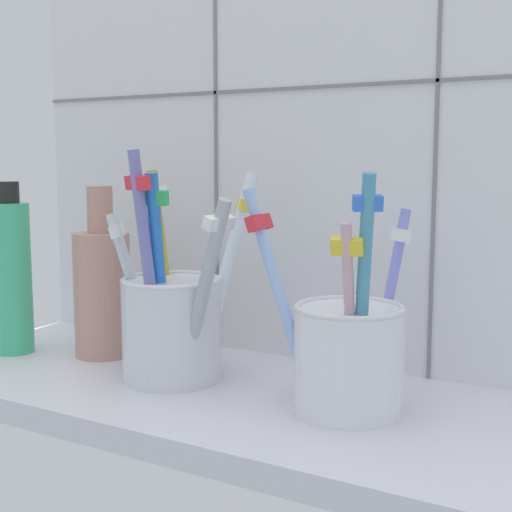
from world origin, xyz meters
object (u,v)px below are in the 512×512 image
object	(u,v)px
soap_bottle	(12,275)
toothbrush_cup_left	(174,318)
toothbrush_cup_right	(350,350)
ceramic_vase	(102,289)

from	to	relation	value
soap_bottle	toothbrush_cup_left	bearing A→B (deg)	3.45
toothbrush_cup_right	soap_bottle	xyz separation A→B (cm)	(-34.14, -1.12, 2.94)
toothbrush_cup_left	toothbrush_cup_right	world-z (taller)	toothbrush_cup_left
toothbrush_cup_right	ceramic_vase	world-z (taller)	toothbrush_cup_right
ceramic_vase	soap_bottle	world-z (taller)	soap_bottle
toothbrush_cup_left	ceramic_vase	size ratio (longest dim) A/B	1.20
soap_bottle	ceramic_vase	bearing A→B (deg)	23.85
toothbrush_cup_right	ceramic_vase	bearing A→B (deg)	174.65
toothbrush_cup_right	soap_bottle	distance (cm)	34.28
ceramic_vase	toothbrush_cup_right	bearing A→B (deg)	-5.35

